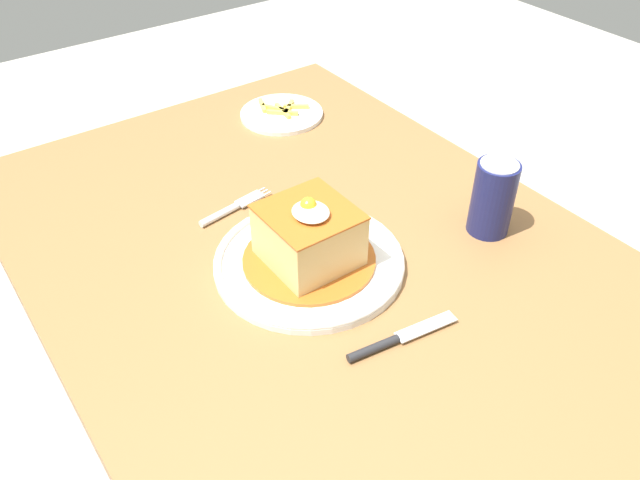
{
  "coord_description": "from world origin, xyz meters",
  "views": [
    {
      "loc": [
        0.56,
        -0.44,
        1.39
      ],
      "look_at": [
        -0.04,
        -0.01,
        0.79
      ],
      "focal_mm": 36.13,
      "sensor_mm": 36.0,
      "label": 1
    }
  ],
  "objects_px": {
    "fork": "(229,210)",
    "soda_can": "(493,198)",
    "knife": "(389,342)",
    "side_plate_fries": "(282,114)",
    "main_plate": "(309,261)"
  },
  "relations": [
    {
      "from": "fork",
      "to": "soda_can",
      "type": "relative_size",
      "value": 1.14
    },
    {
      "from": "knife",
      "to": "side_plate_fries",
      "type": "relative_size",
      "value": 0.97
    },
    {
      "from": "fork",
      "to": "soda_can",
      "type": "xyz_separation_m",
      "value": [
        0.28,
        0.31,
        0.06
      ]
    },
    {
      "from": "main_plate",
      "to": "side_plate_fries",
      "type": "xyz_separation_m",
      "value": [
        -0.42,
        0.22,
        -0.0
      ]
    },
    {
      "from": "fork",
      "to": "soda_can",
      "type": "bearing_deg",
      "value": 48.14
    },
    {
      "from": "main_plate",
      "to": "knife",
      "type": "bearing_deg",
      "value": -1.86
    },
    {
      "from": "knife",
      "to": "main_plate",
      "type": "bearing_deg",
      "value": 178.14
    },
    {
      "from": "knife",
      "to": "side_plate_fries",
      "type": "xyz_separation_m",
      "value": [
        -0.61,
        0.23,
        -0.0
      ]
    },
    {
      "from": "fork",
      "to": "side_plate_fries",
      "type": "distance_m",
      "value": 0.34
    },
    {
      "from": "side_plate_fries",
      "to": "main_plate",
      "type": "bearing_deg",
      "value": -28.03
    },
    {
      "from": "fork",
      "to": "knife",
      "type": "xyz_separation_m",
      "value": [
        0.38,
        0.02,
        0.0
      ]
    },
    {
      "from": "knife",
      "to": "fork",
      "type": "bearing_deg",
      "value": -176.3
    },
    {
      "from": "knife",
      "to": "side_plate_fries",
      "type": "height_order",
      "value": "side_plate_fries"
    },
    {
      "from": "fork",
      "to": "knife",
      "type": "relative_size",
      "value": 0.86
    },
    {
      "from": "main_plate",
      "to": "soda_can",
      "type": "relative_size",
      "value": 2.3
    }
  ]
}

